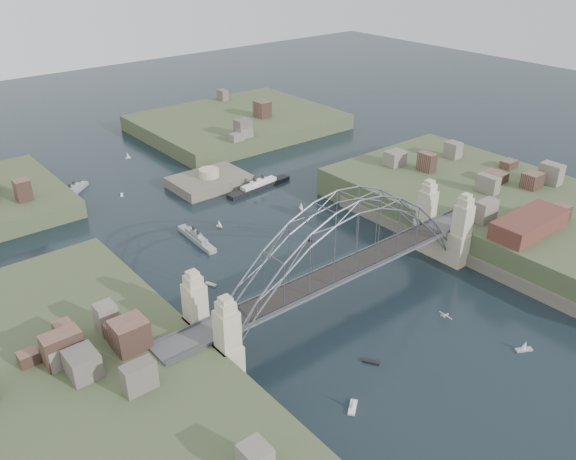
# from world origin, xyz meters

# --- Properties ---
(ground) EXTENTS (500.00, 500.00, 0.00)m
(ground) POSITION_xyz_m (0.00, 0.00, 0.00)
(ground) COLOR black
(ground) RESTS_ON ground
(bridge) EXTENTS (84.00, 13.80, 24.60)m
(bridge) POSITION_xyz_m (0.00, 0.00, 12.32)
(bridge) COLOR #4B4A4D
(bridge) RESTS_ON ground
(shore_west) EXTENTS (50.50, 90.00, 12.00)m
(shore_west) POSITION_xyz_m (-57.32, 0.00, 1.97)
(shore_west) COLOR #3D4A2B
(shore_west) RESTS_ON ground
(shore_east) EXTENTS (50.50, 90.00, 12.00)m
(shore_east) POSITION_xyz_m (57.32, 0.00, 1.97)
(shore_east) COLOR #3D4A2B
(shore_east) RESTS_ON ground
(headland_ne) EXTENTS (70.00, 55.00, 9.50)m
(headland_ne) POSITION_xyz_m (50.00, 110.00, 0.75)
(headland_ne) COLOR #3D4A2B
(headland_ne) RESTS_ON ground
(fort_island) EXTENTS (22.00, 16.00, 9.40)m
(fort_island) POSITION_xyz_m (12.00, 70.00, -0.34)
(fort_island) COLOR #5B5547
(fort_island) RESTS_ON ground
(wharf_shed) EXTENTS (20.00, 8.00, 4.00)m
(wharf_shed) POSITION_xyz_m (44.00, -14.00, 10.00)
(wharf_shed) COLOR #592D26
(wharf_shed) RESTS_ON shore_east
(finger_pier) EXTENTS (4.00, 22.00, 1.40)m
(finger_pier) POSITION_xyz_m (39.00, -28.00, 0.70)
(finger_pier) COLOR #4B4A4D
(finger_pier) RESTS_ON ground
(naval_cruiser_near) EXTENTS (2.99, 16.43, 4.90)m
(naval_cruiser_near) POSITION_xyz_m (-9.20, 42.68, 0.76)
(naval_cruiser_near) COLOR #919699
(naval_cruiser_near) RESTS_ON ground
(naval_cruiser_far) EXTENTS (12.58, 11.36, 5.03)m
(naval_cruiser_far) POSITION_xyz_m (-22.23, 89.75, 0.78)
(naval_cruiser_far) COLOR #919699
(naval_cruiser_far) RESTS_ON ground
(ocean_liner) EXTENTS (22.74, 5.18, 5.53)m
(ocean_liner) POSITION_xyz_m (22.15, 58.82, 0.86)
(ocean_liner) COLOR black
(ocean_liner) RESTS_ON ground
(aeroplane) EXTENTS (1.58, 2.96, 0.43)m
(aeroplane) POSITION_xyz_m (3.54, -22.09, 7.78)
(aeroplane) COLOR #AEB2B6
(small_boat_a) EXTENTS (1.82, 2.86, 0.45)m
(small_boat_a) POSITION_xyz_m (-17.41, 23.33, 0.15)
(small_boat_a) COLOR silver
(small_boat_a) RESTS_ON ground
(small_boat_b) EXTENTS (0.88, 1.82, 0.45)m
(small_boat_b) POSITION_xyz_m (12.64, 25.35, 0.15)
(small_boat_b) COLOR silver
(small_boat_b) RESTS_ON ground
(small_boat_c) EXTENTS (2.50, 3.12, 0.45)m
(small_boat_c) POSITION_xyz_m (-8.80, -16.40, 0.15)
(small_boat_c) COLOR silver
(small_boat_c) RESTS_ON ground
(small_boat_d) EXTENTS (1.43, 1.97, 2.38)m
(small_boat_d) POSITION_xyz_m (22.80, 40.24, 0.96)
(small_boat_d) COLOR silver
(small_boat_d) RESTS_ON ground
(small_boat_e) EXTENTS (3.78, 2.76, 0.45)m
(small_boat_e) POSITION_xyz_m (-30.62, 49.98, 0.15)
(small_boat_e) COLOR silver
(small_boat_e) RESTS_ON ground
(small_boat_f) EXTENTS (1.43, 1.61, 2.38)m
(small_boat_f) POSITION_xyz_m (-0.70, 45.39, 1.03)
(small_boat_f) COLOR silver
(small_boat_f) RESTS_ON ground
(small_boat_g) EXTENTS (3.22, 2.41, 2.38)m
(small_boat_g) POSITION_xyz_m (15.48, -31.95, 0.74)
(small_boat_g) COLOR silver
(small_boat_g) RESTS_ON ground
(small_boat_h) EXTENTS (1.48, 2.08, 0.45)m
(small_boat_h) POSITION_xyz_m (-11.59, 80.14, 0.15)
(small_boat_h) COLOR silver
(small_boat_h) RESTS_ON ground
(small_boat_i) EXTENTS (1.56, 2.13, 0.45)m
(small_boat_i) POSITION_xyz_m (34.56, 10.49, 0.15)
(small_boat_i) COLOR silver
(small_boat_i) RESTS_ON ground
(small_boat_j) EXTENTS (3.39, 2.93, 2.38)m
(small_boat_j) POSITION_xyz_m (-19.34, -22.38, 0.69)
(small_boat_j) COLOR silver
(small_boat_j) RESTS_ON ground
(small_boat_k) EXTENTS (1.99, 1.21, 2.38)m
(small_boat_k) POSITION_xyz_m (3.24, 107.15, 0.96)
(small_boat_k) COLOR silver
(small_boat_k) RESTS_ON ground
(small_boat_l) EXTENTS (2.30, 1.78, 0.45)m
(small_boat_l) POSITION_xyz_m (-43.17, 27.15, 0.15)
(small_boat_l) COLOR silver
(small_boat_l) RESTS_ON ground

